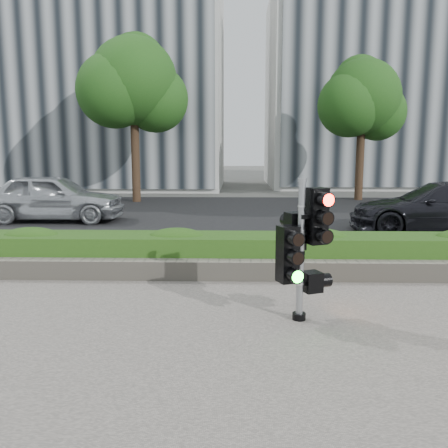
% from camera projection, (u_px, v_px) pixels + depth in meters
% --- Properties ---
extents(ground, '(120.00, 120.00, 0.00)m').
position_uv_depth(ground, '(241.00, 319.00, 6.55)').
color(ground, '#51514C').
rests_on(ground, ground).
extents(sidewalk, '(16.00, 11.00, 0.03)m').
position_uv_depth(sidewalk, '(243.00, 420.00, 4.08)').
color(sidewalk, '#9E9389').
rests_on(sidewalk, ground).
extents(road, '(60.00, 13.00, 0.02)m').
position_uv_depth(road, '(239.00, 216.00, 16.42)').
color(road, black).
rests_on(road, ground).
extents(curb, '(60.00, 0.25, 0.12)m').
position_uv_depth(curb, '(240.00, 261.00, 9.65)').
color(curb, gray).
rests_on(curb, ground).
extents(stone_wall, '(12.00, 0.32, 0.34)m').
position_uv_depth(stone_wall, '(240.00, 270.00, 8.39)').
color(stone_wall, gray).
rests_on(stone_wall, sidewalk).
extents(hedge, '(12.00, 1.00, 0.68)m').
position_uv_depth(hedge, '(240.00, 253.00, 9.01)').
color(hedge, '#4F8529').
rests_on(hedge, sidewalk).
extents(building_left, '(16.00, 9.00, 15.00)m').
position_uv_depth(building_left, '(88.00, 61.00, 28.32)').
color(building_left, '#B7B7B2').
rests_on(building_left, ground).
extents(building_right, '(18.00, 10.00, 12.00)m').
position_uv_depth(building_right, '(412.00, 90.00, 29.99)').
color(building_right, '#B7B7B2').
rests_on(building_right, ground).
extents(tree_left, '(4.61, 4.03, 7.34)m').
position_uv_depth(tree_left, '(133.00, 85.00, 20.25)').
color(tree_left, black).
rests_on(tree_left, ground).
extents(tree_right, '(4.10, 3.58, 6.53)m').
position_uv_depth(tree_right, '(362.00, 100.00, 21.05)').
color(tree_right, black).
rests_on(tree_right, ground).
extents(traffic_signal, '(0.70, 0.62, 1.92)m').
position_uv_depth(traffic_signal, '(302.00, 242.00, 6.30)').
color(traffic_signal, black).
rests_on(traffic_signal, sidewalk).
extents(car_silver, '(4.50, 1.84, 1.53)m').
position_uv_depth(car_silver, '(53.00, 197.00, 15.19)').
color(car_silver, silver).
rests_on(car_silver, road).
extents(car_dark, '(5.04, 2.42, 1.42)m').
position_uv_depth(car_dark, '(441.00, 207.00, 13.06)').
color(car_dark, black).
rests_on(car_dark, road).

